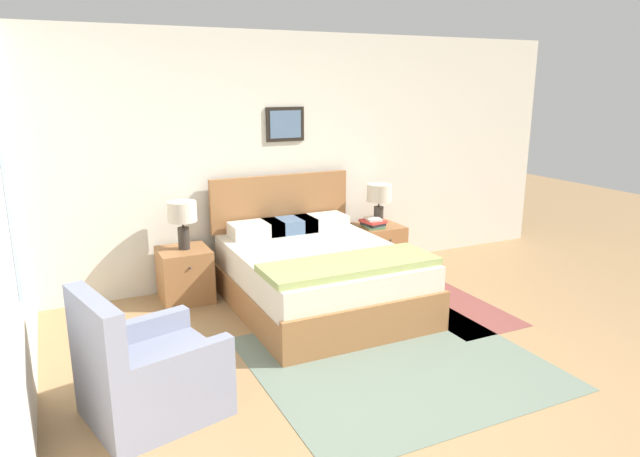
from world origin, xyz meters
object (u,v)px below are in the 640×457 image
at_px(armchair, 147,376).
at_px(nightstand_near_window, 185,275).
at_px(table_lamp_near_window, 182,215).
at_px(bed, 318,274).
at_px(nightstand_by_door, 378,247).
at_px(table_lamp_by_door, 379,196).

bearing_deg(armchair, nightstand_near_window, 146.37).
bearing_deg(nightstand_near_window, table_lamp_near_window, 26.16).
bearing_deg(armchair, table_lamp_near_window, 146.09).
distance_m(armchair, nightstand_near_window, 2.04).
bearing_deg(bed, nightstand_by_door, 32.66).
distance_m(nightstand_near_window, nightstand_by_door, 2.21).
xyz_separation_m(nightstand_by_door, table_lamp_by_door, (-0.00, 0.01, 0.59)).
bearing_deg(table_lamp_by_door, bed, -147.02).
distance_m(armchair, table_lamp_near_window, 2.13).
distance_m(bed, nightstand_near_window, 1.31).
relative_size(bed, nightstand_near_window, 3.76).
xyz_separation_m(bed, table_lamp_near_window, (-1.09, 0.71, 0.53)).
relative_size(nightstand_near_window, table_lamp_near_window, 1.11).
distance_m(nightstand_near_window, table_lamp_by_door, 2.29).
xyz_separation_m(bed, table_lamp_by_door, (1.10, 0.71, 0.53)).
relative_size(armchair, nightstand_by_door, 1.81).
relative_size(bed, armchair, 2.08).
bearing_deg(nightstand_near_window, nightstand_by_door, 0.00).
height_order(nightstand_by_door, table_lamp_near_window, table_lamp_near_window).
xyz_separation_m(armchair, nightstand_near_window, (0.67, 1.93, -0.03)).
height_order(bed, armchair, bed).
distance_m(nightstand_by_door, table_lamp_near_window, 2.28).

